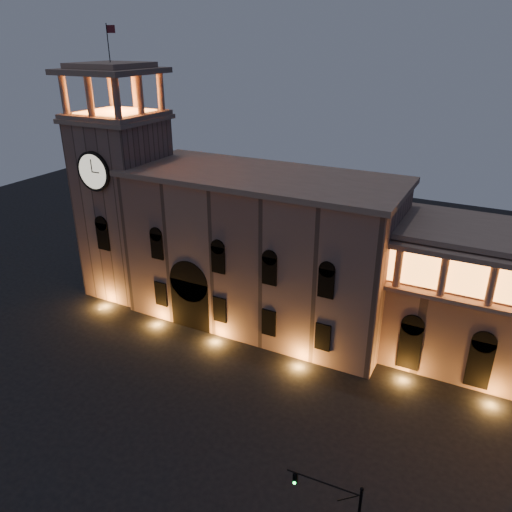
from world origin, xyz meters
name	(u,v)px	position (x,y,z in m)	size (l,w,h in m)	color
ground	(164,442)	(0.00, 0.00, 0.00)	(160.00, 160.00, 0.00)	black
government_building	(260,250)	(-2.08, 21.93, 8.77)	(30.80, 12.80, 17.60)	#856357
clock_tower	(125,199)	(-20.50, 20.98, 12.50)	(9.80, 9.80, 32.40)	#856357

